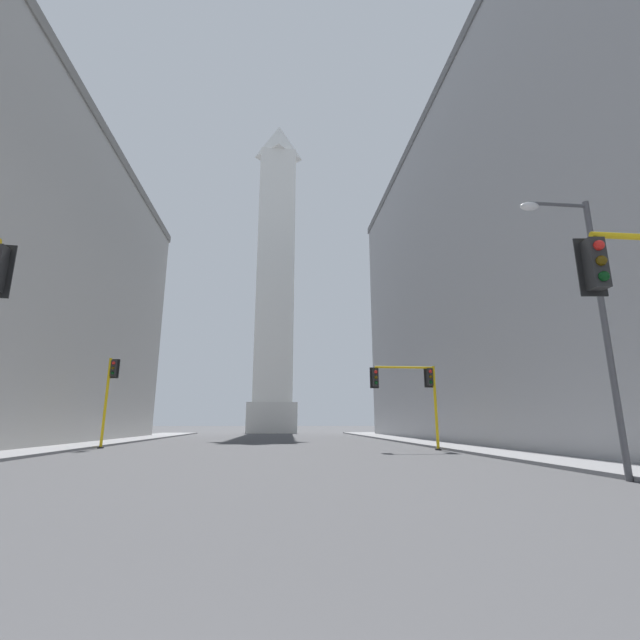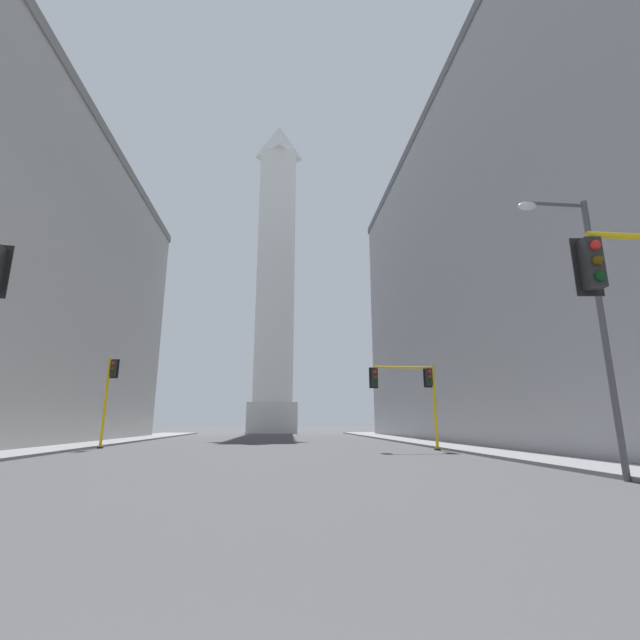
{
  "view_description": "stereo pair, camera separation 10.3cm",
  "coord_description": "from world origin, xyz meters",
  "px_view_note": "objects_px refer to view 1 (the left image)",
  "views": [
    {
      "loc": [
        0.74,
        -0.63,
        1.69
      ],
      "look_at": [
        5.86,
        50.93,
        14.09
      ],
      "focal_mm": 24.0,
      "sensor_mm": 36.0,
      "label": 1
    },
    {
      "loc": [
        0.84,
        -0.64,
        1.69
      ],
      "look_at": [
        5.86,
        50.93,
        14.09
      ],
      "focal_mm": 24.0,
      "sensor_mm": 36.0,
      "label": 2
    }
  ],
  "objects_px": {
    "obelisk": "(276,273)",
    "traffic_light_mid_left": "(109,388)",
    "traffic_light_mid_right": "(413,386)",
    "street_lamp": "(592,303)"
  },
  "relations": [
    {
      "from": "obelisk",
      "to": "street_lamp",
      "type": "relative_size",
      "value": 6.28
    },
    {
      "from": "obelisk",
      "to": "traffic_light_mid_left",
      "type": "bearing_deg",
      "value": -104.73
    },
    {
      "from": "obelisk",
      "to": "traffic_light_mid_right",
      "type": "xyz_separation_m",
      "value": [
        9.34,
        -44.48,
        -23.24
      ]
    },
    {
      "from": "obelisk",
      "to": "traffic_light_mid_right",
      "type": "bearing_deg",
      "value": -78.15
    },
    {
      "from": "street_lamp",
      "to": "obelisk",
      "type": "bearing_deg",
      "value": 100.35
    },
    {
      "from": "traffic_light_mid_right",
      "to": "street_lamp",
      "type": "height_order",
      "value": "street_lamp"
    },
    {
      "from": "obelisk",
      "to": "street_lamp",
      "type": "height_order",
      "value": "obelisk"
    },
    {
      "from": "traffic_light_mid_left",
      "to": "street_lamp",
      "type": "distance_m",
      "value": 28.25
    },
    {
      "from": "traffic_light_mid_left",
      "to": "obelisk",
      "type": "bearing_deg",
      "value": 75.27
    },
    {
      "from": "traffic_light_mid_right",
      "to": "street_lamp",
      "type": "bearing_deg",
      "value": -84.37
    }
  ]
}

